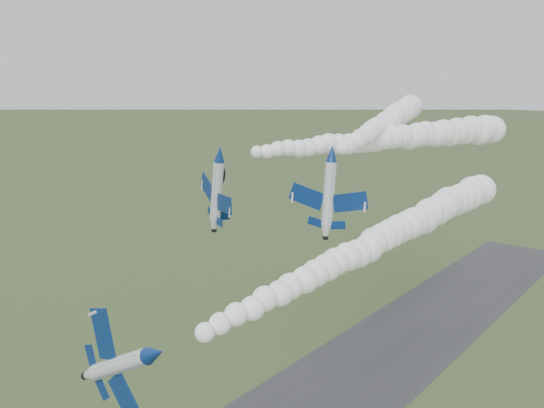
{
  "coord_description": "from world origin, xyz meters",
  "views": [
    {
      "loc": [
        50.61,
        -38.76,
        54.16
      ],
      "look_at": [
        6.19,
        18.56,
        38.82
      ],
      "focal_mm": 40.0,
      "sensor_mm": 36.0,
      "label": 1
    }
  ],
  "objects": [
    {
      "name": "jet_lead",
      "position": [
        15.59,
        -8.99,
        32.33
      ],
      "size": [
        5.09,
        12.83,
        9.46
      ],
      "rotation": [
        0.0,
        1.09,
        -0.03
      ],
      "color": "silver"
    },
    {
      "name": "smoke_trail_jet_lead",
      "position": [
        17.64,
        25.04,
        34.8
      ],
      "size": [
        6.34,
        61.51,
        4.66
      ],
      "primitive_type": null,
      "rotation": [
        0.0,
        0.0,
        -0.03
      ],
      "color": "white"
    },
    {
      "name": "jet_pair_left",
      "position": [
        -7.5,
        23.96,
        43.38
      ],
      "size": [
        10.87,
        12.72,
        3.86
      ],
      "rotation": [
        0.0,
        0.22,
        -0.42
      ],
      "color": "silver"
    },
    {
      "name": "smoke_trail_jet_pair_left",
      "position": [
        4.37,
        52.53,
        43.98
      ],
      "size": [
        27.02,
        52.44,
        5.11
      ],
      "primitive_type": null,
      "rotation": [
        0.0,
        0.0,
        -0.42
      ],
      "color": "white"
    },
    {
      "name": "jet_pair_right",
      "position": [
        10.88,
        24.54,
        44.83
      ],
      "size": [
        10.24,
        11.9,
        3.02
      ],
      "rotation": [
        0.0,
        0.06,
        0.3
      ],
      "color": "silver"
    },
    {
      "name": "smoke_trail_jet_pair_right",
      "position": [
        1.24,
        57.04,
        46.17
      ],
      "size": [
        22.9,
        60.79,
        5.02
      ],
      "primitive_type": null,
      "rotation": [
        0.0,
        0.0,
        0.3
      ],
      "color": "white"
    }
  ]
}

